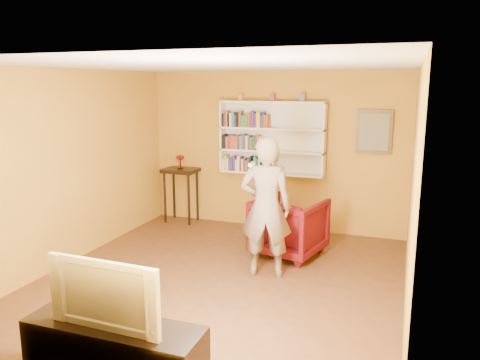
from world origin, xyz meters
The scene contains 16 objects.
room_shell centered at (0.00, 0.00, 1.02)m, with size 5.30×5.80×2.88m.
bookshelf centered at (0.00, 2.41, 1.59)m, with size 1.80×0.29×1.23m.
books_row_lower centered at (-0.40, 2.30, 1.13)m, with size 0.94×0.19×0.27m.
books_row_middle centered at (-0.51, 2.30, 1.51)m, with size 0.69×0.19×0.26m.
books_row_upper centered at (-0.45, 2.30, 1.89)m, with size 0.81×0.19×0.27m.
ornament_left centered at (-0.56, 2.35, 2.27)m, with size 0.08×0.08×0.11m, color #CB703A.
ornament_centre centered at (0.00, 2.35, 2.27)m, with size 0.08×0.08×0.11m, color #953149.
ornament_right centered at (0.50, 2.35, 2.28)m, with size 0.09×0.09×0.12m, color #485978.
framed_painting centered at (1.65, 2.46, 1.75)m, with size 0.55×0.05×0.70m.
console_table centered at (-1.68, 2.25, 0.82)m, with size 0.60×0.46×0.99m.
ruby_lustre centered at (-1.68, 2.25, 1.17)m, with size 0.15×0.15×0.25m.
armchair centered at (0.60, 1.24, 0.43)m, with size 0.92×0.95×0.86m, color #40040D.
person centered at (0.49, 0.40, 0.92)m, with size 0.67×0.44×1.85m, color #786458.
game_remote centered at (0.38, 0.14, 1.53)m, with size 0.04×0.15×0.04m, color silver.
tv_cabinet centered at (-0.02, -2.25, 0.28)m, with size 1.54×0.46×0.55m, color black.
television centered at (-0.02, -2.25, 0.84)m, with size 1.02×0.13×0.59m, color black.
Camera 1 is at (2.17, -5.22, 2.48)m, focal length 35.00 mm.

